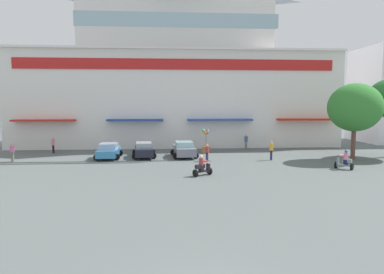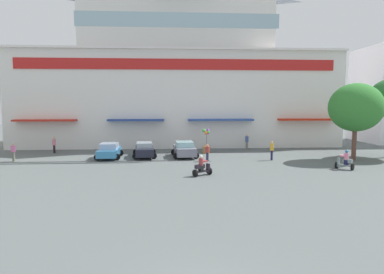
{
  "view_description": "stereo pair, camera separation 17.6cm",
  "coord_description": "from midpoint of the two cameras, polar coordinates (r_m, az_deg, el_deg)",
  "views": [
    {
      "loc": [
        -0.89,
        -7.38,
        5.2
      ],
      "look_at": [
        0.84,
        17.85,
        2.6
      ],
      "focal_mm": 30.74,
      "sensor_mm": 36.0,
      "label": 1
    },
    {
      "loc": [
        -0.71,
        -7.39,
        5.2
      ],
      "look_at": [
        0.84,
        17.85,
        2.6
      ],
      "focal_mm": 30.74,
      "sensor_mm": 36.0,
      "label": 2
    }
  ],
  "objects": [
    {
      "name": "pedestrian_3",
      "position": [
        29.63,
        2.46,
        -2.55
      ],
      "size": [
        0.51,
        0.51,
        1.54
      ],
      "color": "#2C2D49",
      "rests_on": "ground"
    },
    {
      "name": "scooter_rider_4",
      "position": [
        28.69,
        24.78,
        -3.82
      ],
      "size": [
        1.3,
        1.32,
        1.56
      ],
      "color": "black",
      "rests_on": "ground"
    },
    {
      "name": "pedestrian_2",
      "position": [
        33.45,
        -28.85,
        -2.21
      ],
      "size": [
        0.44,
        0.44,
        1.63
      ],
      "color": "slate",
      "rests_on": "ground"
    },
    {
      "name": "pedestrian_0",
      "position": [
        30.96,
        13.44,
        -2.08
      ],
      "size": [
        0.33,
        0.33,
        1.75
      ],
      "color": "#221F49",
      "rests_on": "ground"
    },
    {
      "name": "balloon_vendor_cart",
      "position": [
        34.47,
        2.28,
        -0.94
      ],
      "size": [
        0.91,
        1.06,
        2.56
      ],
      "color": "#9F723A",
      "rests_on": "ground"
    },
    {
      "name": "ground_plane",
      "position": [
        21.05,
        -1.63,
        -8.44
      ],
      "size": [
        128.0,
        128.0,
        0.0
      ],
      "primitive_type": "plane",
      "color": "#575E5E"
    },
    {
      "name": "colonial_building",
      "position": [
        43.0,
        -2.88,
        10.66
      ],
      "size": [
        38.86,
        15.08,
        20.61
      ],
      "color": "white",
      "rests_on": "ground"
    },
    {
      "name": "parked_car_0",
      "position": [
        32.21,
        -14.4,
        -2.3
      ],
      "size": [
        2.45,
        4.1,
        1.44
      ],
      "color": "#3986BF",
      "rests_on": "ground"
    },
    {
      "name": "parked_car_2",
      "position": [
        31.91,
        -1.55,
        -2.12
      ],
      "size": [
        2.68,
        4.18,
        1.51
      ],
      "color": "slate",
      "rests_on": "ground"
    },
    {
      "name": "scooter_rider_3",
      "position": [
        23.75,
        1.58,
        -5.25
      ],
      "size": [
        1.5,
        1.21,
        1.52
      ],
      "color": "black",
      "rests_on": "ground"
    },
    {
      "name": "pedestrian_1",
      "position": [
        37.22,
        -23.08,
        -1.14
      ],
      "size": [
        0.49,
        0.49,
        1.69
      ],
      "color": "black",
      "rests_on": "ground"
    },
    {
      "name": "parked_car_1",
      "position": [
        32.23,
        -8.5,
        -2.17
      ],
      "size": [
        2.54,
        4.44,
        1.43
      ],
      "color": "#1D1F2F",
      "rests_on": "ground"
    },
    {
      "name": "plaza_tree_1",
      "position": [
        33.21,
        26.3,
        4.61
      ],
      "size": [
        4.83,
        4.34,
        7.02
      ],
      "color": "brown",
      "rests_on": "ground"
    },
    {
      "name": "pedestrian_4",
      "position": [
        37.47,
        9.23,
        -0.67
      ],
      "size": [
        0.46,
        0.46,
        1.74
      ],
      "color": "#6C655C",
      "rests_on": "ground"
    }
  ]
}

